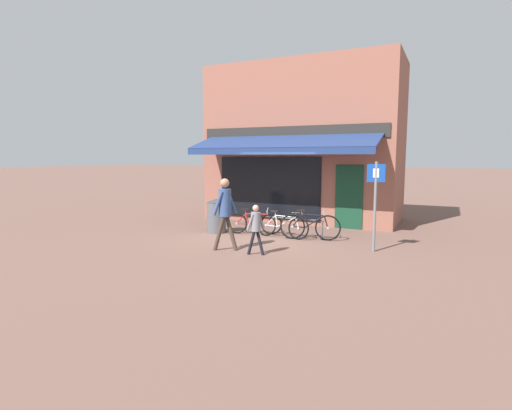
% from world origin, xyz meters
% --- Properties ---
extents(ground_plane, '(160.00, 160.00, 0.00)m').
position_xyz_m(ground_plane, '(0.00, 0.00, 0.00)').
color(ground_plane, brown).
extents(shop_front, '(7.02, 4.54, 5.73)m').
position_xyz_m(shop_front, '(-0.16, 4.18, 2.86)').
color(shop_front, '#8E5647').
rests_on(shop_front, ground_plane).
extents(bike_rack_rail, '(2.56, 0.04, 0.57)m').
position_xyz_m(bike_rack_rail, '(0.46, 0.59, 0.46)').
color(bike_rack_rail, '#47494F').
rests_on(bike_rack_rail, ground_plane).
extents(bicycle_red, '(1.66, 0.68, 0.80)m').
position_xyz_m(bicycle_red, '(-0.44, 0.49, 0.35)').
color(bicycle_red, black).
rests_on(bicycle_red, ground_plane).
extents(bicycle_silver, '(1.71, 0.52, 0.81)m').
position_xyz_m(bicycle_silver, '(0.52, 0.41, 0.35)').
color(bicycle_silver, black).
rests_on(bicycle_silver, ground_plane).
extents(bicycle_black, '(1.71, 0.58, 0.87)m').
position_xyz_m(bicycle_black, '(1.36, 0.46, 0.39)').
color(bicycle_black, black).
rests_on(bicycle_black, ground_plane).
extents(pedestrian_adult, '(0.60, 0.55, 1.84)m').
position_xyz_m(pedestrian_adult, '(-0.16, -1.71, 1.14)').
color(pedestrian_adult, '#47382D').
rests_on(pedestrian_adult, ground_plane).
extents(pedestrian_child, '(0.43, 0.33, 1.23)m').
position_xyz_m(pedestrian_child, '(0.74, -1.80, 0.75)').
color(pedestrian_child, black).
rests_on(pedestrian_child, ground_plane).
extents(litter_bin, '(0.60, 0.60, 1.07)m').
position_xyz_m(litter_bin, '(-1.60, 0.21, 0.54)').
color(litter_bin, '#515459').
rests_on(litter_bin, ground_plane).
extents(parking_sign, '(0.44, 0.07, 2.25)m').
position_xyz_m(parking_sign, '(3.26, -0.21, 1.38)').
color(parking_sign, slate).
rests_on(parking_sign, ground_plane).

